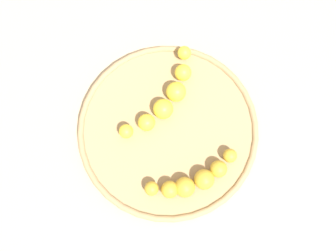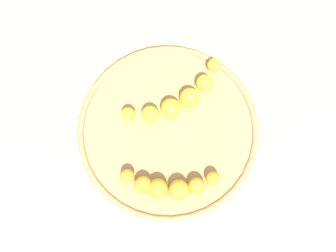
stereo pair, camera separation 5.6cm
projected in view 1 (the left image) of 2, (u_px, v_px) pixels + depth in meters
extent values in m
plane|color=tan|center=(168.00, 132.00, 0.60)|extent=(2.40, 2.40, 0.00)
cylinder|color=#A08259|center=(168.00, 130.00, 0.59)|extent=(0.29, 0.29, 0.02)
torus|color=#A08259|center=(168.00, 129.00, 0.58)|extent=(0.29, 0.29, 0.01)
sphere|color=yellow|center=(126.00, 131.00, 0.56)|extent=(0.02, 0.02, 0.02)
sphere|color=yellow|center=(147.00, 122.00, 0.56)|extent=(0.03, 0.03, 0.03)
sphere|color=yellow|center=(164.00, 109.00, 0.57)|extent=(0.03, 0.03, 0.03)
sphere|color=yellow|center=(176.00, 92.00, 0.58)|extent=(0.03, 0.03, 0.03)
sphere|color=yellow|center=(183.00, 73.00, 0.58)|extent=(0.03, 0.03, 0.03)
sphere|color=yellow|center=(184.00, 53.00, 0.59)|extent=(0.02, 0.02, 0.02)
sphere|color=gold|center=(152.00, 189.00, 0.54)|extent=(0.02, 0.02, 0.02)
sphere|color=gold|center=(170.00, 190.00, 0.54)|extent=(0.03, 0.03, 0.03)
sphere|color=gold|center=(188.00, 186.00, 0.54)|extent=(0.03, 0.03, 0.03)
sphere|color=gold|center=(204.00, 179.00, 0.54)|extent=(0.03, 0.03, 0.03)
sphere|color=gold|center=(219.00, 169.00, 0.55)|extent=(0.03, 0.03, 0.03)
sphere|color=gold|center=(230.00, 156.00, 0.55)|extent=(0.02, 0.02, 0.02)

